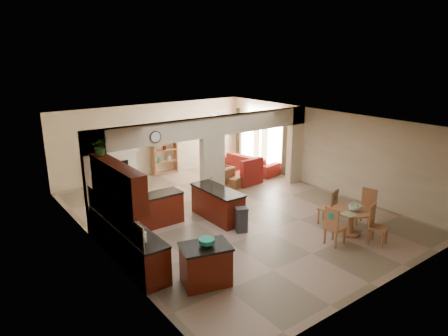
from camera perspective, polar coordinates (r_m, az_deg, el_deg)
floor at (r=12.21m, az=1.08°, el=-6.37°), size 10.00×10.00×0.00m
ceiling at (r=11.43m, az=1.15°, el=6.69°), size 10.00×10.00×0.00m
wall_back at (r=15.87m, az=-10.00°, el=4.03°), size 8.00×0.00×8.00m
wall_front at (r=8.59m, az=22.13°, el=-7.62°), size 8.00×0.00×8.00m
wall_left at (r=9.94m, az=-17.52°, el=-3.93°), size 0.00×10.00×10.00m
wall_right at (r=14.46m, az=13.78°, el=2.60°), size 0.00×10.00×10.00m
partition_left_pier at (r=10.93m, az=-17.81°, el=-2.12°), size 0.60×0.25×2.80m
partition_center_pier at (r=12.60m, az=-1.67°, el=-0.34°), size 0.80×0.25×2.20m
partition_right_pier at (r=14.88m, az=10.10°, el=3.21°), size 0.60×0.25×2.80m
partition_header at (r=12.27m, az=-1.72°, el=5.94°), size 8.00×0.25×0.60m
kitchen_counter at (r=10.31m, az=-12.71°, el=-8.43°), size 2.52×3.29×1.48m
upper_cabinets at (r=9.11m, az=-15.05°, el=-2.09°), size 0.35×2.40×0.90m
peninsula at (r=11.62m, az=-0.92°, el=-5.15°), size 0.70×1.85×0.91m
wall_clock at (r=11.15m, az=-9.76°, el=4.39°), size 0.34×0.03×0.34m
rug at (r=14.45m, az=-0.23°, el=-2.68°), size 1.60×1.30×0.01m
fireplace at (r=15.29m, az=-14.92°, el=0.21°), size 1.60×0.35×1.20m
shelving_unit at (r=15.99m, az=-8.50°, el=2.34°), size 1.00×0.32×1.80m
window_a at (r=16.00m, az=7.36°, el=3.51°), size 0.02×0.90×1.90m
window_b at (r=17.23m, az=3.45°, el=4.53°), size 0.02×0.90×1.90m
glazed_door at (r=16.64m, az=5.32°, el=3.54°), size 0.02×0.70×2.10m
drape_a_left at (r=15.56m, az=8.78°, el=3.08°), size 0.10×0.28×2.30m
drape_a_right at (r=16.40m, az=5.81°, el=3.87°), size 0.10×0.28×2.30m
drape_b_left at (r=16.76m, az=4.67°, el=4.17°), size 0.10×0.28×2.30m
drape_b_right at (r=17.66m, az=2.10°, el=4.84°), size 0.10×0.28×2.30m
ceiling_fan at (r=14.73m, az=-1.39°, el=7.92°), size 1.00×1.00×0.10m
kitchen_island at (r=8.55m, az=-2.63°, el=-13.61°), size 1.17×0.97×0.88m
teal_bowl at (r=8.30m, az=-2.49°, el=-10.56°), size 0.33×0.33×0.16m
trash_can at (r=10.86m, az=2.50°, el=-7.54°), size 0.38×0.35×0.64m
dining_table at (r=11.17m, az=17.73°, el=-6.77°), size 1.03×1.03×0.70m
fruit_bowl at (r=11.02m, az=18.15°, el=-5.41°), size 0.30×0.30×0.16m
sofa at (r=16.28m, az=3.84°, el=0.75°), size 2.54×1.35×0.70m
chaise at (r=14.83m, az=3.15°, el=-1.43°), size 1.04×0.87×0.40m
armchair at (r=14.27m, az=-0.73°, el=-1.29°), size 1.03×1.05×0.79m
ottoman at (r=14.30m, az=1.22°, el=-2.07°), size 0.72×0.72×0.40m
plant at (r=9.72m, az=-17.25°, el=2.99°), size 0.49×0.45×0.44m
chair_north at (r=11.61m, az=14.95°, el=-5.23°), size 0.51×0.51×1.02m
chair_east at (r=11.94m, az=19.78°, el=-5.05°), size 0.51×0.51×1.02m
chair_south at (r=10.82m, az=20.82°, el=-7.40°), size 0.52×0.52×1.02m
chair_west at (r=10.41m, az=15.37°, el=-7.83°), size 0.44×0.44×1.02m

